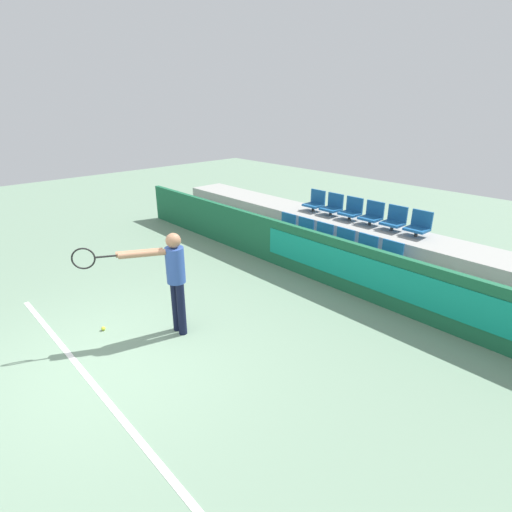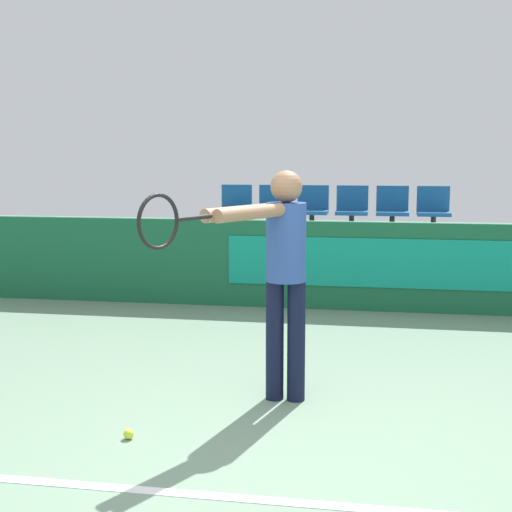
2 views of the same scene
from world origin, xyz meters
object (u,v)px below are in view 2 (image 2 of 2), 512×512
stadium_chair_8 (312,206)px  stadium_chair_10 (392,207)px  stadium_chair_1 (261,244)px  stadium_chair_5 (439,248)px  stadium_chair_4 (393,247)px  stadium_chair_11 (433,208)px  stadium_chair_9 (352,207)px  stadium_chair_7 (274,206)px  stadium_chair_0 (219,243)px  tennis_player (279,263)px  stadium_chair_3 (348,246)px  tennis_ball (129,434)px  stadium_chair_6 (235,206)px  stadium_chair_2 (304,245)px

stadium_chair_8 → stadium_chair_10: (1.10, 0.00, 0.00)m
stadium_chair_1 → stadium_chair_5: 2.19m
stadium_chair_4 → stadium_chair_8: 1.59m
stadium_chair_11 → stadium_chair_9: bearing=180.0°
stadium_chair_4 → stadium_chair_7: size_ratio=1.00×
stadium_chair_0 → stadium_chair_1: 0.55m
tennis_player → stadium_chair_3: bearing=113.1°
stadium_chair_9 → tennis_ball: stadium_chair_9 is taller
stadium_chair_6 → stadium_chair_9: bearing=0.0°
stadium_chair_2 → tennis_player: (0.23, -3.97, 0.38)m
stadium_chair_1 → stadium_chair_7: 1.15m
stadium_chair_1 → stadium_chair_9: size_ratio=1.00×
stadium_chair_2 → stadium_chair_5: size_ratio=1.00×
stadium_chair_3 → stadium_chair_5: bearing=0.0°
stadium_chair_2 → stadium_chair_10: (1.10, 1.08, 0.41)m
stadium_chair_7 → stadium_chair_10: bearing=0.0°
stadium_chair_2 → stadium_chair_10: 1.59m
stadium_chair_6 → stadium_chair_10: same height
stadium_chair_0 → stadium_chair_11: 2.98m
stadium_chair_3 → tennis_player: tennis_player is taller
stadium_chair_8 → tennis_player: size_ratio=0.32×
stadium_chair_4 → stadium_chair_7: stadium_chair_7 is taller
stadium_chair_2 → stadium_chair_4: bearing=0.0°
stadium_chair_1 → stadium_chair_6: (-0.55, 1.08, 0.41)m
stadium_chair_4 → stadium_chair_7: 2.01m
stadium_chair_1 → tennis_player: 4.07m
stadium_chair_8 → stadium_chair_0: bearing=-135.5°
stadium_chair_4 → stadium_chair_10: size_ratio=1.00×
stadium_chair_7 → stadium_chair_9: size_ratio=1.00×
stadium_chair_1 → stadium_chair_5: same height
stadium_chair_2 → stadium_chair_9: 1.28m
stadium_chair_5 → tennis_ball: bearing=-115.1°
stadium_chair_6 → stadium_chair_7: 0.55m
stadium_chair_6 → stadium_chair_3: bearing=-33.3°
stadium_chair_3 → stadium_chair_5: 1.10m
stadium_chair_6 → tennis_ball: size_ratio=7.91×
stadium_chair_7 → stadium_chair_11: (2.19, 0.00, 0.00)m
stadium_chair_5 → stadium_chair_7: stadium_chair_7 is taller
stadium_chair_5 → tennis_ball: (-2.24, -4.79, -0.61)m
stadium_chair_2 → stadium_chair_8: size_ratio=1.00×
stadium_chair_1 → stadium_chair_2: same height
stadium_chair_5 → stadium_chair_6: stadium_chair_6 is taller
stadium_chair_0 → stadium_chair_7: size_ratio=1.00×
stadium_chair_6 → stadium_chair_8: size_ratio=1.00×
stadium_chair_7 → stadium_chair_0: bearing=-116.9°
tennis_player → stadium_chair_4: bearing=105.4°
tennis_ball → stadium_chair_5: bearing=64.9°
stadium_chair_0 → tennis_player: tennis_player is taller
stadium_chair_7 → stadium_chair_9: 1.10m
stadium_chair_1 → stadium_chair_5: size_ratio=1.00×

